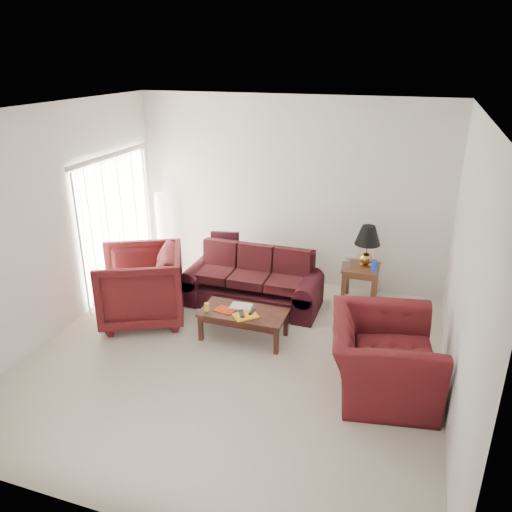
{
  "coord_description": "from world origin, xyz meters",
  "views": [
    {
      "loc": [
        1.95,
        -4.98,
        3.55
      ],
      "look_at": [
        0.0,
        0.85,
        1.05
      ],
      "focal_mm": 35.0,
      "sensor_mm": 36.0,
      "label": 1
    }
  ],
  "objects_px": {
    "armchair_right": "(383,357)",
    "armchair_left": "(141,286)",
    "sofa": "(251,279)",
    "coffee_table": "(244,324)",
    "floor_lamp": "(163,232)",
    "end_table": "(360,284)"
  },
  "relations": [
    {
      "from": "coffee_table",
      "to": "sofa",
      "type": "bearing_deg",
      "value": 127.14
    },
    {
      "from": "armchair_right",
      "to": "coffee_table",
      "type": "bearing_deg",
      "value": 63.43
    },
    {
      "from": "sofa",
      "to": "armchair_left",
      "type": "height_order",
      "value": "armchair_left"
    },
    {
      "from": "end_table",
      "to": "sofa",
      "type": "bearing_deg",
      "value": -158.07
    },
    {
      "from": "end_table",
      "to": "armchair_right",
      "type": "distance_m",
      "value": 2.19
    },
    {
      "from": "floor_lamp",
      "to": "armchair_right",
      "type": "bearing_deg",
      "value": -29.98
    },
    {
      "from": "floor_lamp",
      "to": "armchair_left",
      "type": "relative_size",
      "value": 1.22
    },
    {
      "from": "armchair_left",
      "to": "armchair_right",
      "type": "bearing_deg",
      "value": 53.91
    },
    {
      "from": "end_table",
      "to": "floor_lamp",
      "type": "relative_size",
      "value": 0.41
    },
    {
      "from": "sofa",
      "to": "coffee_table",
      "type": "height_order",
      "value": "sofa"
    },
    {
      "from": "armchair_right",
      "to": "armchair_left",
      "type": "bearing_deg",
      "value": 70.4
    },
    {
      "from": "sofa",
      "to": "floor_lamp",
      "type": "distance_m",
      "value": 2.06
    },
    {
      "from": "coffee_table",
      "to": "armchair_right",
      "type": "bearing_deg",
      "value": 7.41
    },
    {
      "from": "sofa",
      "to": "end_table",
      "type": "distance_m",
      "value": 1.66
    },
    {
      "from": "end_table",
      "to": "armchair_left",
      "type": "xyz_separation_m",
      "value": [
        -2.87,
        -1.53,
        0.23
      ]
    },
    {
      "from": "floor_lamp",
      "to": "coffee_table",
      "type": "relative_size",
      "value": 1.24
    },
    {
      "from": "end_table",
      "to": "coffee_table",
      "type": "relative_size",
      "value": 0.52
    },
    {
      "from": "armchair_left",
      "to": "coffee_table",
      "type": "bearing_deg",
      "value": 62.6
    },
    {
      "from": "armchair_right",
      "to": "coffee_table",
      "type": "height_order",
      "value": "armchair_right"
    },
    {
      "from": "end_table",
      "to": "armchair_left",
      "type": "relative_size",
      "value": 0.51
    },
    {
      "from": "sofa",
      "to": "coffee_table",
      "type": "distance_m",
      "value": 0.99
    },
    {
      "from": "floor_lamp",
      "to": "coffee_table",
      "type": "height_order",
      "value": "floor_lamp"
    }
  ]
}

